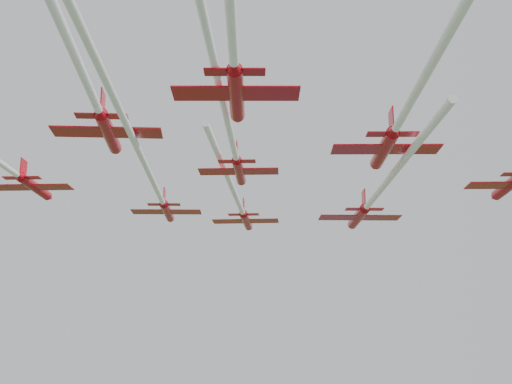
# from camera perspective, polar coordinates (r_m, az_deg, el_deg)

# --- Properties ---
(jet_lead) EXTENTS (9.37, 47.82, 2.78)m
(jet_lead) POSITION_cam_1_polar(r_m,az_deg,el_deg) (91.36, -1.32, -1.06)
(jet_lead) COLOR red
(jet_row2_left) EXTENTS (13.56, 63.59, 2.48)m
(jet_row2_left) POSITION_cam_1_polar(r_m,az_deg,el_deg) (69.44, -8.55, 1.53)
(jet_row2_left) COLOR red
(jet_row2_right) EXTENTS (11.68, 46.19, 2.96)m
(jet_row2_right) POSITION_cam_1_polar(r_m,az_deg,el_deg) (80.35, 9.23, -0.67)
(jet_row2_right) COLOR red
(jet_row3_mid) EXTENTS (10.34, 67.57, 2.42)m
(jet_row3_mid) POSITION_cam_1_polar(r_m,az_deg,el_deg) (54.38, -2.62, 7.11)
(jet_row3_mid) COLOR red
(jet_row4_left) EXTENTS (12.87, 46.80, 2.71)m
(jet_row4_left) POSITION_cam_1_polar(r_m,az_deg,el_deg) (51.55, -13.25, 8.21)
(jet_row4_left) COLOR red
(jet_row4_right) EXTENTS (9.89, 44.34, 2.85)m
(jet_row4_right) POSITION_cam_1_polar(r_m,az_deg,el_deg) (56.45, 11.63, 5.94)
(jet_row4_right) COLOR red
(jet_trail_solo) EXTENTS (10.63, 48.25, 2.71)m
(jet_trail_solo) POSITION_cam_1_polar(r_m,az_deg,el_deg) (42.14, -1.96, 13.03)
(jet_trail_solo) COLOR red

